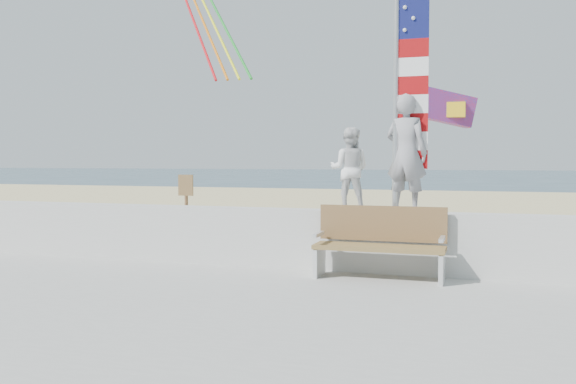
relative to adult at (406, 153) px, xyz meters
name	(u,v)px	position (x,y,z in m)	size (l,w,h in m)	color
ground	(228,307)	(-1.93, -2.00, -1.93)	(220.00, 220.00, 0.00)	#294353
sand	(365,228)	(-1.93, 7.00, -1.89)	(90.00, 40.00, 0.08)	#CEC089
seawall	(280,238)	(-1.93, 0.00, -1.30)	(30.00, 0.35, 0.90)	silver
adult	(406,153)	(0.00, 0.00, 0.00)	(0.62, 0.41, 1.69)	gray
child	(350,169)	(-0.83, 0.00, -0.23)	(0.60, 0.47, 1.23)	silver
bench	(380,242)	(-0.30, -0.45, -1.24)	(1.80, 0.57, 1.00)	olive
flag	(405,79)	(-0.03, 0.00, 1.07)	(0.50, 0.08, 3.50)	silver
parafoil_kite	(448,108)	(0.40, 2.83, 0.87)	(1.12, 0.68, 0.75)	red
sign	(186,204)	(-4.59, 2.02, -0.98)	(0.32, 0.07, 1.46)	brown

